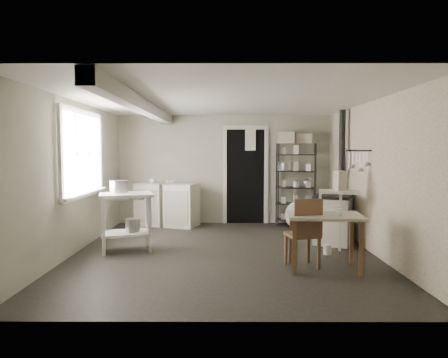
{
  "coord_description": "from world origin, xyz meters",
  "views": [
    {
      "loc": [
        0.02,
        -6.01,
        1.54
      ],
      "look_at": [
        0.0,
        0.3,
        1.1
      ],
      "focal_mm": 32.0,
      "sensor_mm": 36.0,
      "label": 1
    }
  ],
  "objects_px": {
    "prep_table": "(126,225)",
    "work_table": "(324,240)",
    "stockpot": "(119,190)",
    "shelf_rack": "(296,180)",
    "base_cabinets": "(167,203)",
    "chair": "(302,231)",
    "stove": "(334,215)",
    "flour_sack": "(296,216)"
  },
  "relations": [
    {
      "from": "base_cabinets",
      "to": "work_table",
      "type": "height_order",
      "value": "base_cabinets"
    },
    {
      "from": "prep_table",
      "to": "work_table",
      "type": "height_order",
      "value": "prep_table"
    },
    {
      "from": "work_table",
      "to": "chair",
      "type": "xyz_separation_m",
      "value": [
        -0.27,
        0.08,
        0.1
      ]
    },
    {
      "from": "flour_sack",
      "to": "stove",
      "type": "bearing_deg",
      "value": -68.06
    },
    {
      "from": "stove",
      "to": "prep_table",
      "type": "bearing_deg",
      "value": -145.46
    },
    {
      "from": "prep_table",
      "to": "chair",
      "type": "relative_size",
      "value": 0.96
    },
    {
      "from": "stockpot",
      "to": "stove",
      "type": "height_order",
      "value": "stockpot"
    },
    {
      "from": "stockpot",
      "to": "base_cabinets",
      "type": "bearing_deg",
      "value": 77.88
    },
    {
      "from": "work_table",
      "to": "shelf_rack",
      "type": "bearing_deg",
      "value": 86.89
    },
    {
      "from": "base_cabinets",
      "to": "stove",
      "type": "distance_m",
      "value": 3.38
    },
    {
      "from": "shelf_rack",
      "to": "flour_sack",
      "type": "height_order",
      "value": "shelf_rack"
    },
    {
      "from": "stove",
      "to": "chair",
      "type": "distance_m",
      "value": 1.78
    },
    {
      "from": "flour_sack",
      "to": "stockpot",
      "type": "bearing_deg",
      "value": -149.88
    },
    {
      "from": "base_cabinets",
      "to": "shelf_rack",
      "type": "bearing_deg",
      "value": 17.84
    },
    {
      "from": "stockpot",
      "to": "shelf_rack",
      "type": "distance_m",
      "value": 3.73
    },
    {
      "from": "base_cabinets",
      "to": "chair",
      "type": "height_order",
      "value": "chair"
    },
    {
      "from": "base_cabinets",
      "to": "chair",
      "type": "distance_m",
      "value": 3.71
    },
    {
      "from": "chair",
      "to": "shelf_rack",
      "type": "bearing_deg",
      "value": 69.05
    },
    {
      "from": "stove",
      "to": "work_table",
      "type": "xyz_separation_m",
      "value": [
        -0.58,
        -1.64,
        -0.06
      ]
    },
    {
      "from": "prep_table",
      "to": "stockpot",
      "type": "xyz_separation_m",
      "value": [
        -0.12,
        0.06,
        0.54
      ]
    },
    {
      "from": "stockpot",
      "to": "shelf_rack",
      "type": "relative_size",
      "value": 0.18
    },
    {
      "from": "shelf_rack",
      "to": "work_table",
      "type": "relative_size",
      "value": 1.79
    },
    {
      "from": "prep_table",
      "to": "stove",
      "type": "distance_m",
      "value": 3.47
    },
    {
      "from": "work_table",
      "to": "flour_sack",
      "type": "xyz_separation_m",
      "value": [
        0.12,
        2.76,
        -0.14
      ]
    },
    {
      "from": "base_cabinets",
      "to": "work_table",
      "type": "distance_m",
      "value": 3.94
    },
    {
      "from": "shelf_rack",
      "to": "flour_sack",
      "type": "relative_size",
      "value": 3.24
    },
    {
      "from": "base_cabinets",
      "to": "flour_sack",
      "type": "relative_size",
      "value": 2.54
    },
    {
      "from": "prep_table",
      "to": "stockpot",
      "type": "bearing_deg",
      "value": 153.98
    },
    {
      "from": "stockpot",
      "to": "shelf_rack",
      "type": "xyz_separation_m",
      "value": [
        3.11,
        2.07,
        0.01
      ]
    },
    {
      "from": "shelf_rack",
      "to": "stove",
      "type": "height_order",
      "value": "shelf_rack"
    },
    {
      "from": "shelf_rack",
      "to": "chair",
      "type": "height_order",
      "value": "shelf_rack"
    },
    {
      "from": "stockpot",
      "to": "shelf_rack",
      "type": "bearing_deg",
      "value": 33.69
    },
    {
      "from": "shelf_rack",
      "to": "flour_sack",
      "type": "bearing_deg",
      "value": -82.9
    },
    {
      "from": "base_cabinets",
      "to": "work_table",
      "type": "bearing_deg",
      "value": -33.12
    },
    {
      "from": "stockpot",
      "to": "work_table",
      "type": "relative_size",
      "value": 0.31
    },
    {
      "from": "stockpot",
      "to": "work_table",
      "type": "bearing_deg",
      "value": -18.57
    },
    {
      "from": "shelf_rack",
      "to": "prep_table",
      "type": "bearing_deg",
      "value": -128.83
    },
    {
      "from": "base_cabinets",
      "to": "shelf_rack",
      "type": "relative_size",
      "value": 0.78
    },
    {
      "from": "shelf_rack",
      "to": "base_cabinets",
      "type": "bearing_deg",
      "value": -163.96
    },
    {
      "from": "prep_table",
      "to": "chair",
      "type": "xyz_separation_m",
      "value": [
        2.55,
        -0.85,
        0.08
      ]
    },
    {
      "from": "stove",
      "to": "work_table",
      "type": "bearing_deg",
      "value": -86.61
    },
    {
      "from": "base_cabinets",
      "to": "flour_sack",
      "type": "bearing_deg",
      "value": 11.42
    }
  ]
}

